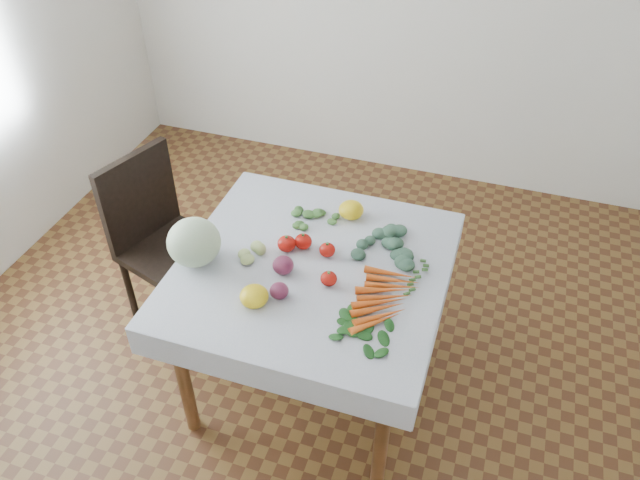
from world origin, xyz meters
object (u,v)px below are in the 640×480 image
(chair, at_px, (159,232))
(heirloom_back, at_px, (351,210))
(table, at_px, (313,283))
(cabbage, at_px, (194,242))
(carrot_bunch, at_px, (384,297))

(chair, height_order, heirloom_back, chair)
(table, bearing_deg, cabbage, -165.53)
(table, height_order, heirloom_back, heirloom_back)
(chair, distance_m, cabbage, 0.61)
(cabbage, xyz_separation_m, heirloom_back, (0.54, 0.50, -0.06))
(table, distance_m, cabbage, 0.54)
(cabbage, height_order, heirloom_back, cabbage)
(chair, distance_m, carrot_bunch, 1.29)
(cabbage, bearing_deg, heirloom_back, 42.64)
(cabbage, distance_m, carrot_bunch, 0.82)
(chair, relative_size, heirloom_back, 8.26)
(chair, distance_m, heirloom_back, 1.00)
(chair, xyz_separation_m, heirloom_back, (0.95, 0.17, 0.25))
(table, height_order, carrot_bunch, carrot_bunch)
(chair, height_order, carrot_bunch, chair)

